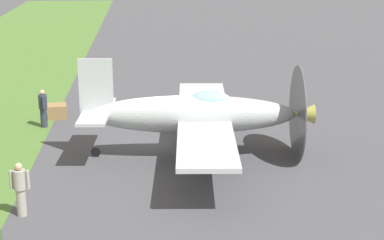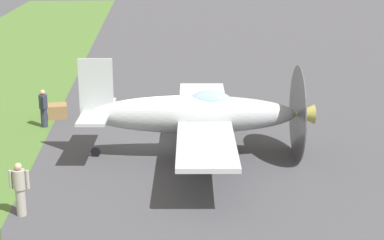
# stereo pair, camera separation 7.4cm
# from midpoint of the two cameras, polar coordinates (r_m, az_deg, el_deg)

# --- Properties ---
(ground_plane) EXTENTS (160.00, 160.00, 0.00)m
(ground_plane) POSITION_cam_midpoint_polar(r_m,az_deg,el_deg) (25.84, -3.21, -2.65)
(ground_plane) COLOR #424247
(airplane_lead) EXTENTS (11.46, 9.06, 4.08)m
(airplane_lead) POSITION_cam_midpoint_polar(r_m,az_deg,el_deg) (24.52, 0.35, 0.50)
(airplane_lead) COLOR #B2B7BC
(airplane_lead) RESTS_ON ground
(ground_crew_chief) EXTENTS (0.38, 0.63, 1.73)m
(ground_crew_chief) POSITION_cam_midpoint_polar(r_m,az_deg,el_deg) (20.32, -15.26, -5.92)
(ground_crew_chief) COLOR #9E998E
(ground_crew_chief) RESTS_ON ground
(ground_crew_mechanic) EXTENTS (0.61, 0.38, 1.73)m
(ground_crew_mechanic) POSITION_cam_midpoint_polar(r_m,az_deg,el_deg) (29.29, -13.29, 1.09)
(ground_crew_mechanic) COLOR #2D3342
(ground_crew_mechanic) RESTS_ON ground
(supply_crate) EXTENTS (1.03, 1.03, 0.64)m
(supply_crate) POSITION_cam_midpoint_polar(r_m,az_deg,el_deg) (30.82, -12.10, 0.78)
(supply_crate) COLOR olive
(supply_crate) RESTS_ON ground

